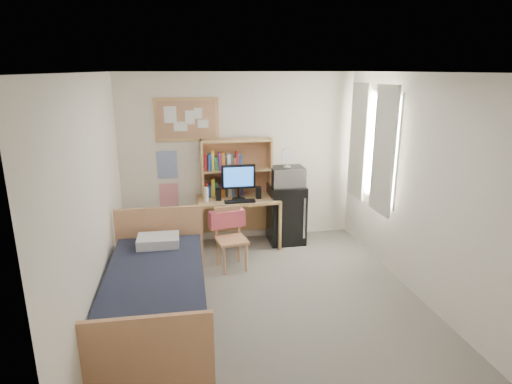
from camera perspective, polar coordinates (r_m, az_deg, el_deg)
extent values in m
cube|color=gray|center=(5.16, 1.61, -14.73)|extent=(3.60, 4.20, 0.02)
cube|color=silver|center=(4.43, 1.88, 15.67)|extent=(3.60, 4.20, 0.02)
cube|color=white|center=(6.63, -2.23, 4.47)|extent=(3.60, 0.04, 2.60)
cube|color=white|center=(2.77, 11.47, -12.97)|extent=(3.60, 0.04, 2.60)
cube|color=white|center=(4.60, -20.74, -1.82)|extent=(0.04, 4.20, 2.60)
cube|color=white|center=(5.31, 21.07, 0.45)|extent=(0.04, 4.20, 2.60)
cube|color=white|center=(6.24, 15.23, 5.99)|extent=(0.10, 1.40, 1.70)
cube|color=silver|center=(5.88, 16.65, 5.29)|extent=(0.04, 0.55, 1.70)
cube|color=silver|center=(6.59, 13.49, 6.61)|extent=(0.04, 0.55, 1.70)
cube|color=tan|center=(6.45, -9.22, 9.53)|extent=(0.94, 0.03, 0.64)
cube|color=#2A4EAB|center=(6.56, -11.76, 3.57)|extent=(0.30, 0.01, 0.42)
cube|color=#DE2741|center=(6.68, -11.54, -0.37)|extent=(0.28, 0.01, 0.36)
cube|color=tan|center=(6.56, -2.36, -4.01)|extent=(1.23, 0.63, 0.76)
cube|color=tan|center=(5.81, -3.27, -6.34)|extent=(0.48, 0.48, 0.84)
cube|color=black|center=(6.71, 4.02, -2.86)|extent=(0.55, 0.55, 0.92)
cube|color=black|center=(4.79, -13.17, -13.62)|extent=(1.12, 2.14, 0.58)
cube|color=tan|center=(6.47, -2.62, 3.25)|extent=(1.07, 0.29, 0.87)
cube|color=black|center=(6.31, -2.35, 1.34)|extent=(0.50, 0.05, 0.53)
cube|color=black|center=(6.25, -2.16, -1.25)|extent=(0.45, 0.15, 0.02)
cube|color=black|center=(6.33, -5.03, -0.32)|extent=(0.08, 0.08, 0.18)
cube|color=black|center=(6.40, 0.33, -0.07)|extent=(0.08, 0.08, 0.18)
cylinder|color=silver|center=(6.27, -6.64, -0.34)|extent=(0.06, 0.06, 0.22)
cube|color=#D04F5B|center=(5.91, -3.89, -3.57)|extent=(0.51, 0.23, 0.23)
cube|color=silver|center=(6.53, 4.16, 2.10)|extent=(0.50, 0.38, 0.29)
cylinder|color=silver|center=(6.46, 4.21, 4.50)|extent=(0.22, 0.22, 0.27)
cube|color=silver|center=(5.32, -12.91, -6.35)|extent=(0.50, 0.36, 0.12)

